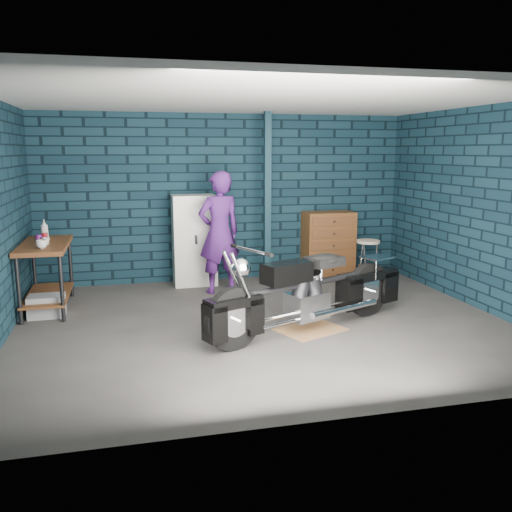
{
  "coord_description": "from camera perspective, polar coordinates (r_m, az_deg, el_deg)",
  "views": [
    {
      "loc": [
        -1.62,
        -6.23,
        2.12
      ],
      "look_at": [
        -0.03,
        0.3,
        0.8
      ],
      "focal_mm": 38.0,
      "sensor_mm": 36.0,
      "label": 1
    }
  ],
  "objects": [
    {
      "name": "storage_bin",
      "position": [
        7.53,
        -21.16,
        -4.93
      ],
      "size": [
        0.45,
        0.32,
        0.28
      ],
      "primitive_type": "cube",
      "color": "#92949A",
      "rests_on": "ground"
    },
    {
      "name": "cup_a",
      "position": [
        7.28,
        -21.65,
        1.16
      ],
      "size": [
        0.18,
        0.18,
        0.11
      ],
      "primitive_type": "imported",
      "rotation": [
        0.0,
        0.0,
        0.42
      ],
      "color": "beige",
      "rests_on": "workbench"
    },
    {
      "name": "ground",
      "position": [
        6.78,
        0.88,
        -7.13
      ],
      "size": [
        6.0,
        6.0,
        0.0
      ],
      "primitive_type": "plane",
      "color": "#464341",
      "rests_on": "ground"
    },
    {
      "name": "person",
      "position": [
        8.1,
        -3.88,
        2.48
      ],
      "size": [
        0.75,
        0.59,
        1.82
      ],
      "primitive_type": "imported",
      "rotation": [
        0.0,
        0.0,
        3.39
      ],
      "color": "#501E73",
      "rests_on": "ground"
    },
    {
      "name": "mug_red",
      "position": [
        7.91,
        -21.35,
        1.91
      ],
      "size": [
        0.09,
        0.09,
        0.11
      ],
      "primitive_type": "cylinder",
      "rotation": [
        0.0,
        0.0,
        0.11
      ],
      "color": "maroon",
      "rests_on": "workbench"
    },
    {
      "name": "room_walls",
      "position": [
        6.98,
        -0.23,
        9.31
      ],
      "size": [
        6.02,
        5.01,
        2.71
      ],
      "color": "#0D222D",
      "rests_on": "ground"
    },
    {
      "name": "motorcycle",
      "position": [
        6.44,
        5.84,
        -3.12
      ],
      "size": [
        2.54,
        1.57,
        1.09
      ],
      "primitive_type": null,
      "rotation": [
        0.0,
        0.0,
        0.4
      ],
      "color": "black",
      "rests_on": "ground"
    },
    {
      "name": "bottle",
      "position": [
        8.06,
        -21.38,
        2.65
      ],
      "size": [
        0.12,
        0.12,
        0.27
      ],
      "primitive_type": "imported",
      "rotation": [
        0.0,
        0.0,
        0.16
      ],
      "color": "#92949A",
      "rests_on": "workbench"
    },
    {
      "name": "shop_stool",
      "position": [
        9.06,
        11.65,
        -0.48
      ],
      "size": [
        0.43,
        0.43,
        0.68
      ],
      "primitive_type": null,
      "rotation": [
        0.0,
        0.0,
        -0.17
      ],
      "color": "beige",
      "rests_on": "ground"
    },
    {
      "name": "locker",
      "position": [
        8.64,
        -6.52,
        1.66
      ],
      "size": [
        0.67,
        0.48,
        1.43
      ],
      "primitive_type": "cube",
      "color": "silver",
      "rests_on": "ground"
    },
    {
      "name": "cup_b",
      "position": [
        7.57,
        -21.23,
        1.48
      ],
      "size": [
        0.12,
        0.12,
        0.09
      ],
      "primitive_type": "imported",
      "rotation": [
        0.0,
        0.0,
        -0.32
      ],
      "color": "beige",
      "rests_on": "workbench"
    },
    {
      "name": "drip_mat",
      "position": [
        6.59,
        5.74,
        -7.69
      ],
      "size": [
        0.92,
        0.82,
        0.01
      ],
      "primitive_type": "cube",
      "rotation": [
        0.0,
        0.0,
        0.4
      ],
      "color": "olive",
      "rests_on": "ground"
    },
    {
      "name": "tool_chest",
      "position": [
        9.23,
        7.64,
        1.2
      ],
      "size": [
        0.83,
        0.46,
        1.11
      ],
      "primitive_type": "cube",
      "color": "brown",
      "rests_on": "ground"
    },
    {
      "name": "mug_purple",
      "position": [
        7.66,
        -21.88,
        1.65
      ],
      "size": [
        0.1,
        0.1,
        0.12
      ],
      "primitive_type": "cylinder",
      "rotation": [
        0.0,
        0.0,
        -0.23
      ],
      "color": "#5B1966",
      "rests_on": "workbench"
    },
    {
      "name": "support_post",
      "position": [
        8.5,
        1.19,
        5.88
      ],
      "size": [
        0.1,
        0.1,
        2.7
      ],
      "primitive_type": "cube",
      "color": "#102934",
      "rests_on": "ground"
    },
    {
      "name": "workbench",
      "position": [
        7.79,
        -21.16,
        -2.02
      ],
      "size": [
        0.6,
        1.4,
        0.91
      ],
      "primitive_type": "cube",
      "color": "brown",
      "rests_on": "ground"
    }
  ]
}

